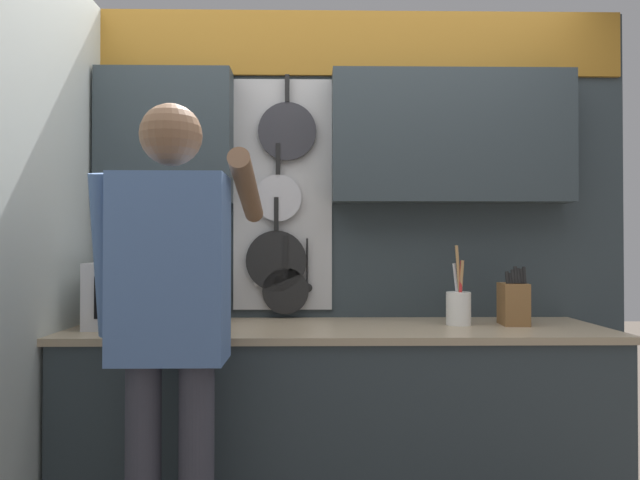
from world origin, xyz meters
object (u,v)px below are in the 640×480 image
Objects in this scene: knife_block at (513,303)px; utensil_crock at (459,306)px; microwave at (155,294)px; person at (171,307)px.

knife_block is 0.74× the size of utensil_crock.
utensil_crock is (-0.25, 0.00, -0.01)m from knife_block.
knife_block is at bearing 0.01° from microwave.
knife_block is 0.15× the size of person.
microwave is 1.43× the size of utensil_crock.
utensil_crock is 1.27m from person.
person is (0.21, -0.57, 0.00)m from microwave.
utensil_crock is at bearing 179.66° from knife_block.
utensil_crock is at bearing 26.66° from person.
utensil_crock reaches higher than microwave.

